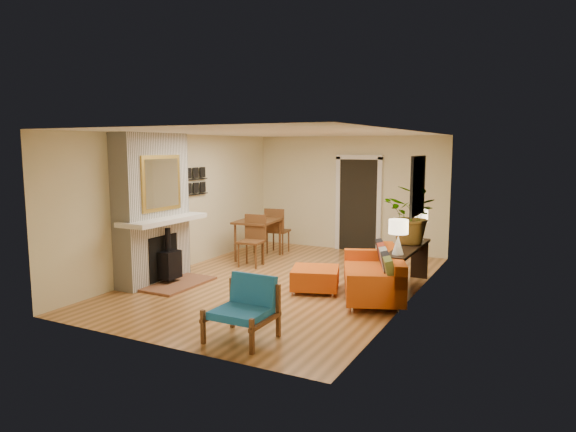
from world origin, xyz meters
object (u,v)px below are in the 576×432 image
Objects in this scene: sofa at (377,275)px; lamp_near at (398,233)px; console_table at (408,256)px; lamp_far at (419,221)px; houseplant at (413,215)px; dining_table at (262,228)px; ottoman at (315,278)px; blue_chair at (246,305)px.

lamp_near is (0.35, -0.08, 0.72)m from sofa.
lamp_far is (0.00, 0.71, 0.49)m from console_table.
dining_table is at bearing 168.83° from houseplant.
blue_chair reaches higher than ottoman.
ottoman is 1.59m from lamp_near.
houseplant reaches higher than sofa.
lamp_far reaches higher than console_table.
console_table is (3.35, -0.95, -0.09)m from dining_table.
houseplant is at bearing 68.68° from sofa.
blue_chair is 0.78× the size of houseplant.
lamp_far reaches higher than dining_table.
houseplant reaches higher than console_table.
blue_chair is (-0.91, -2.49, 0.07)m from sofa.
lamp_near is (1.34, 0.10, 0.84)m from ottoman.
sofa is 1.16× the size of console_table.
dining_table reaches higher than sofa.
console_table is at bearing 67.79° from blue_chair.
houseplant reaches higher than blue_chair.
sofa is 1.12× the size of dining_table.
lamp_far is at bearing 74.90° from sofa.
lamp_near is (3.35, -1.61, 0.40)m from dining_table.
houseplant is (0.34, 0.87, 0.88)m from sofa.
ottoman is at bearing -40.40° from dining_table.
ottoman is 2.67m from dining_table.
ottoman is 2.32m from blue_chair.
lamp_near is (1.25, 2.41, 0.65)m from blue_chair.
blue_chair is 1.43× the size of lamp_far.
console_table is 0.82m from lamp_near.
houseplant is (-0.01, 0.29, 0.65)m from console_table.
lamp_near is at bearing -89.40° from houseplant.
ottoman is 0.52× the size of console_table.
sofa is 1.52m from lamp_far.
lamp_near is at bearing 62.51° from blue_chair.
blue_chair is 1.43× the size of lamp_near.
ottoman is 0.50× the size of dining_table.
dining_table reaches higher than ottoman.
dining_table is at bearing 175.97° from lamp_far.
blue_chair reaches higher than console_table.
sofa reaches higher than blue_chair.
blue_chair is 4.54m from dining_table.
lamp_near is at bearing -13.57° from sofa.
ottoman is 1.77× the size of lamp_far.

